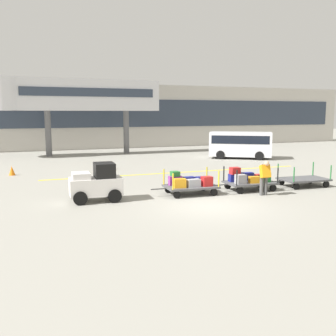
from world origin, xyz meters
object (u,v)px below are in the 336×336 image
object	(u,v)px
baggage_cart_lead	(190,183)
safety_cone_far	(12,171)
shuttle_van	(240,143)
baggage_cart_middle	(248,180)
safety_cone_near	(112,165)
baggage_handler	(265,176)
baggage_cart_tail	(303,179)
baggage_tug	(96,183)

from	to	relation	value
baggage_cart_lead	safety_cone_far	xyz separation A→B (m)	(-7.53, 8.53, -0.22)
shuttle_van	baggage_cart_middle	bearing A→B (deg)	-120.19
baggage_cart_lead	baggage_cart_middle	distance (m)	2.94
shuttle_van	baggage_cart_lead	bearing A→B (deg)	-130.68
baggage_cart_lead	safety_cone_near	world-z (taller)	baggage_cart_lead
safety_cone_near	baggage_handler	bearing A→B (deg)	-66.20
baggage_cart_lead	baggage_cart_middle	bearing A→B (deg)	-2.70
baggage_cart_middle	baggage_handler	xyz separation A→B (m)	(0.01, -1.26, 0.36)
baggage_handler	shuttle_van	world-z (taller)	shuttle_van
baggage_cart_tail	safety_cone_near	size ratio (longest dim) A/B	5.52
baggage_cart_middle	baggage_cart_tail	bearing A→B (deg)	-3.68
safety_cone_near	baggage_cart_tail	bearing A→B (deg)	-50.39
baggage_tug	baggage_cart_middle	distance (m)	7.08
baggage_handler	safety_cone_far	distance (m)	14.45
baggage_handler	safety_cone_near	distance (m)	11.14
baggage_handler	baggage_tug	bearing A→B (deg)	167.20
baggage_cart_tail	baggage_handler	distance (m)	3.28
baggage_cart_tail	baggage_cart_middle	bearing A→B (deg)	176.32
baggage_tug	baggage_cart_lead	bearing A→B (deg)	-2.96
baggage_handler	safety_cone_near	size ratio (longest dim) A/B	2.84
baggage_cart_middle	baggage_handler	size ratio (longest dim) A/B	1.94
safety_cone_far	baggage_tug	bearing A→B (deg)	-67.79
shuttle_van	safety_cone_far	size ratio (longest dim) A/B	9.18
baggage_cart_middle	baggage_handler	distance (m)	1.31
safety_cone_near	baggage_cart_lead	bearing A→B (deg)	-80.07
shuttle_van	safety_cone_far	world-z (taller)	shuttle_van
baggage_cart_middle	shuttle_van	world-z (taller)	shuttle_van
baggage_cart_middle	safety_cone_near	xyz separation A→B (m)	(-4.48, 8.92, -0.23)
baggage_handler	shuttle_van	xyz separation A→B (m)	(6.39, 12.26, 0.37)
shuttle_van	safety_cone_far	bearing A→B (deg)	-172.12
baggage_cart_tail	safety_cone_far	xyz separation A→B (m)	(-13.54, 8.87, -0.07)
safety_cone_far	baggage_handler	bearing A→B (deg)	-43.45
baggage_cart_middle	safety_cone_near	distance (m)	9.99
baggage_cart_lead	shuttle_van	bearing A→B (deg)	49.32
safety_cone_far	baggage_cart_middle	bearing A→B (deg)	-39.64
baggage_cart_lead	baggage_handler	bearing A→B (deg)	-25.30
baggage_tug	baggage_cart_tail	distance (m)	10.17
baggage_handler	baggage_cart_tail	bearing A→B (deg)	19.09
baggage_cart_middle	safety_cone_far	size ratio (longest dim) A/B	5.52
safety_cone_far	baggage_cart_lead	bearing A→B (deg)	-48.58
baggage_cart_tail	shuttle_van	world-z (taller)	shuttle_van
baggage_cart_middle	shuttle_van	bearing A→B (deg)	59.81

